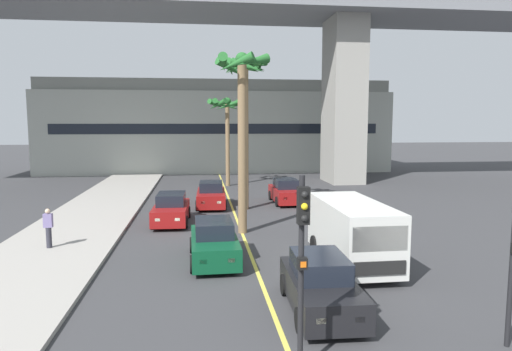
{
  "coord_description": "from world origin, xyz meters",
  "views": [
    {
      "loc": [
        -1.97,
        -1.92,
        5.27
      ],
      "look_at": [
        0.0,
        14.0,
        3.39
      ],
      "focal_mm": 32.21,
      "sensor_mm": 36.0,
      "label": 1
    }
  ],
  "objects_px": {
    "traffic_light_median_near": "(302,248)",
    "palm_tree_mid_median": "(227,112)",
    "palm_tree_near_median": "(242,98)",
    "pedestrian_near_crosswalk": "(48,227)",
    "car_queue_second": "(286,192)",
    "delivery_van": "(352,231)",
    "car_queue_third": "(171,210)",
    "car_queue_fifth": "(320,286)",
    "palm_tree_far_median": "(245,90)",
    "car_queue_front": "(214,242)",
    "car_queue_fourth": "(211,195)"
  },
  "relations": [
    {
      "from": "traffic_light_median_near",
      "to": "palm_tree_mid_median",
      "type": "height_order",
      "value": "palm_tree_mid_median"
    },
    {
      "from": "palm_tree_near_median",
      "to": "pedestrian_near_crosswalk",
      "type": "distance_m",
      "value": 10.0
    },
    {
      "from": "car_queue_second",
      "to": "delivery_van",
      "type": "xyz_separation_m",
      "value": [
        -0.08,
        -13.28,
        0.57
      ]
    },
    {
      "from": "palm_tree_near_median",
      "to": "car_queue_third",
      "type": "bearing_deg",
      "value": 144.33
    },
    {
      "from": "car_queue_third",
      "to": "car_queue_fifth",
      "type": "bearing_deg",
      "value": -67.92
    },
    {
      "from": "palm_tree_far_median",
      "to": "car_queue_fifth",
      "type": "bearing_deg",
      "value": -87.79
    },
    {
      "from": "car_queue_fifth",
      "to": "car_queue_front",
      "type": "bearing_deg",
      "value": 119.34
    },
    {
      "from": "car_queue_fifth",
      "to": "delivery_van",
      "type": "xyz_separation_m",
      "value": [
        2.21,
        3.83,
        0.57
      ]
    },
    {
      "from": "car_queue_fifth",
      "to": "palm_tree_near_median",
      "type": "distance_m",
      "value": 10.99
    },
    {
      "from": "palm_tree_far_median",
      "to": "pedestrian_near_crosswalk",
      "type": "bearing_deg",
      "value": -137.78
    },
    {
      "from": "palm_tree_mid_median",
      "to": "pedestrian_near_crosswalk",
      "type": "relative_size",
      "value": 4.47
    },
    {
      "from": "car_queue_fourth",
      "to": "car_queue_fifth",
      "type": "xyz_separation_m",
      "value": [
        2.62,
        -16.3,
        0.0
      ]
    },
    {
      "from": "car_queue_third",
      "to": "car_queue_fifth",
      "type": "xyz_separation_m",
      "value": [
        4.81,
        -11.85,
        0.0
      ]
    },
    {
      "from": "car_queue_third",
      "to": "palm_tree_mid_median",
      "type": "bearing_deg",
      "value": 74.53
    },
    {
      "from": "car_queue_fourth",
      "to": "traffic_light_median_near",
      "type": "xyz_separation_m",
      "value": [
        1.37,
        -19.41,
        1.99
      ]
    },
    {
      "from": "delivery_van",
      "to": "palm_tree_near_median",
      "type": "height_order",
      "value": "palm_tree_near_median"
    },
    {
      "from": "car_queue_second",
      "to": "car_queue_fourth",
      "type": "xyz_separation_m",
      "value": [
        -4.91,
        -0.81,
        0.0
      ]
    },
    {
      "from": "traffic_light_median_near",
      "to": "palm_tree_far_median",
      "type": "xyz_separation_m",
      "value": [
        0.67,
        18.32,
        4.43
      ]
    },
    {
      "from": "car_queue_fifth",
      "to": "palm_tree_far_median",
      "type": "bearing_deg",
      "value": 92.21
    },
    {
      "from": "palm_tree_near_median",
      "to": "car_queue_second",
      "type": "bearing_deg",
      "value": 65.15
    },
    {
      "from": "car_queue_second",
      "to": "car_queue_fourth",
      "type": "bearing_deg",
      "value": -170.6
    },
    {
      "from": "car_queue_second",
      "to": "car_queue_fourth",
      "type": "height_order",
      "value": "same"
    },
    {
      "from": "delivery_van",
      "to": "palm_tree_far_median",
      "type": "distance_m",
      "value": 13.1
    },
    {
      "from": "palm_tree_near_median",
      "to": "pedestrian_near_crosswalk",
      "type": "height_order",
      "value": "palm_tree_near_median"
    },
    {
      "from": "car_queue_second",
      "to": "traffic_light_median_near",
      "type": "bearing_deg",
      "value": -99.94
    },
    {
      "from": "car_queue_second",
      "to": "palm_tree_far_median",
      "type": "bearing_deg",
      "value": -146.52
    },
    {
      "from": "traffic_light_median_near",
      "to": "palm_tree_mid_median",
      "type": "relative_size",
      "value": 0.58
    },
    {
      "from": "traffic_light_median_near",
      "to": "palm_tree_far_median",
      "type": "height_order",
      "value": "palm_tree_far_median"
    },
    {
      "from": "car_queue_third",
      "to": "traffic_light_median_near",
      "type": "relative_size",
      "value": 0.99
    },
    {
      "from": "pedestrian_near_crosswalk",
      "to": "car_queue_front",
      "type": "bearing_deg",
      "value": -18.01
    },
    {
      "from": "car_queue_second",
      "to": "palm_tree_far_median",
      "type": "height_order",
      "value": "palm_tree_far_median"
    },
    {
      "from": "car_queue_fifth",
      "to": "palm_tree_mid_median",
      "type": "relative_size",
      "value": 0.57
    },
    {
      "from": "palm_tree_mid_median",
      "to": "palm_tree_far_median",
      "type": "bearing_deg",
      "value": -87.7
    },
    {
      "from": "palm_tree_far_median",
      "to": "pedestrian_near_crosswalk",
      "type": "distance_m",
      "value": 13.47
    },
    {
      "from": "car_queue_front",
      "to": "palm_tree_far_median",
      "type": "bearing_deg",
      "value": 77.76
    },
    {
      "from": "palm_tree_far_median",
      "to": "car_queue_third",
      "type": "bearing_deg",
      "value": -141.49
    },
    {
      "from": "traffic_light_median_near",
      "to": "car_queue_fifth",
      "type": "bearing_deg",
      "value": 68.05
    },
    {
      "from": "car_queue_second",
      "to": "palm_tree_near_median",
      "type": "xyz_separation_m",
      "value": [
        -3.6,
        -7.77,
        5.65
      ]
    },
    {
      "from": "traffic_light_median_near",
      "to": "palm_tree_near_median",
      "type": "distance_m",
      "value": 12.97
    },
    {
      "from": "car_queue_fifth",
      "to": "traffic_light_median_near",
      "type": "height_order",
      "value": "traffic_light_median_near"
    },
    {
      "from": "car_queue_third",
      "to": "palm_tree_far_median",
      "type": "relative_size",
      "value": 0.46
    },
    {
      "from": "car_queue_third",
      "to": "traffic_light_median_near",
      "type": "xyz_separation_m",
      "value": [
        3.55,
        -14.96,
        1.99
      ]
    },
    {
      "from": "car_queue_third",
      "to": "pedestrian_near_crosswalk",
      "type": "xyz_separation_m",
      "value": [
        -4.66,
        -4.7,
        0.28
      ]
    },
    {
      "from": "delivery_van",
      "to": "car_queue_second",
      "type": "bearing_deg",
      "value": 89.65
    },
    {
      "from": "car_queue_third",
      "to": "palm_tree_mid_median",
      "type": "relative_size",
      "value": 0.57
    },
    {
      "from": "car_queue_third",
      "to": "traffic_light_median_near",
      "type": "bearing_deg",
      "value": -76.64
    },
    {
      "from": "car_queue_fourth",
      "to": "pedestrian_near_crosswalk",
      "type": "distance_m",
      "value": 11.42
    },
    {
      "from": "car_queue_fifth",
      "to": "palm_tree_mid_median",
      "type": "distance_m",
      "value": 26.16
    },
    {
      "from": "palm_tree_near_median",
      "to": "pedestrian_near_crosswalk",
      "type": "xyz_separation_m",
      "value": [
        -8.15,
        -2.19,
        -5.37
      ]
    },
    {
      "from": "car_queue_second",
      "to": "car_queue_third",
      "type": "relative_size",
      "value": 0.99
    }
  ]
}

